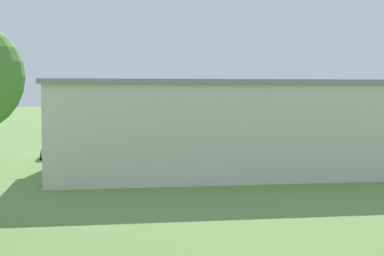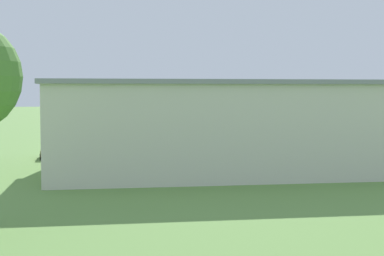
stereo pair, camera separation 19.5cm
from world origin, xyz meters
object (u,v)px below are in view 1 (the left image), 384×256
Objects in this scene: person_by_parked_cars at (111,145)px; windsock at (182,105)px; hangar at (261,126)px; person_crossing_taxiway at (332,144)px; biplane at (171,121)px; person_watching_takeoff at (334,140)px; car_yellow at (50,150)px.

person_by_parked_cars is 17.72m from windsock.
person_crossing_taxiway is at bearing -133.64° from hangar.
hangar is 29.91m from windsock.
windsock is (-0.98, 2.91, 2.32)m from biplane.
biplane is 5.64× the size of person_watching_takeoff.
hangar is at bearing 49.06° from person_watching_takeoff.
hangar is 20.41m from person_by_parked_cars.
person_crossing_taxiway is (-13.75, -14.42, -3.08)m from hangar.
person_by_parked_cars reaches higher than person_watching_takeoff.
windsock is at bearing -35.17° from person_watching_takeoff.
person_watching_takeoff is at bearing -117.68° from person_crossing_taxiway.
hangar is 32.86m from biplane.
biplane is 5.81× the size of person_crossing_taxiway.
biplane is at bearing -39.68° from person_watching_takeoff.
hangar is 4.03× the size of biplane.
person_watching_takeoff is at bearing 140.32° from biplane.
hangar is 21.17× the size of person_by_parked_cars.
biplane is at bearing -120.63° from person_by_parked_cars.
person_by_parked_cars is at bearing -4.34° from person_crossing_taxiway.
person_watching_takeoff reaches higher than car_yellow.
car_yellow is 0.70× the size of windsock.
hangar is at bearing 92.18° from windsock.
car_yellow is (16.14, 20.02, -1.85)m from biplane.
car_yellow is at bearing 8.86° from person_watching_takeoff.
windsock reaches higher than person_by_parked_cars.
windsock is (-10.70, -13.51, 4.12)m from person_by_parked_cars.
person_by_parked_cars reaches higher than person_crossing_taxiway.
person_crossing_taxiway is 0.28× the size of windsock.
car_yellow is 2.44× the size of person_watching_takeoff.
biplane is at bearing -49.16° from person_crossing_taxiway.
windsock reaches higher than person_watching_takeoff.
person_by_parked_cars is at bearing 59.37° from biplane.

